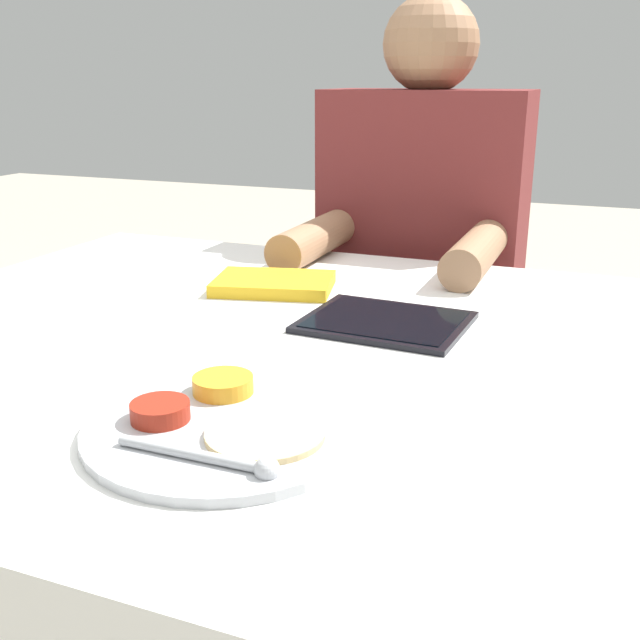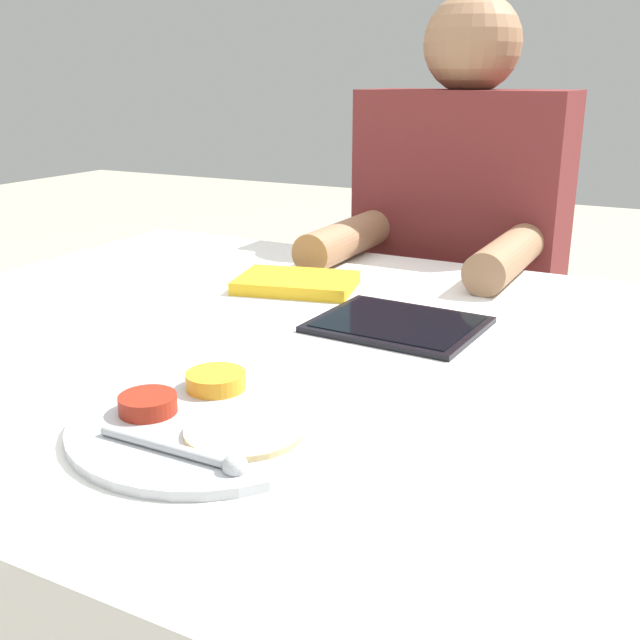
# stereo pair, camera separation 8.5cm
# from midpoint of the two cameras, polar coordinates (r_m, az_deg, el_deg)

# --- Properties ---
(dining_table) EXTENTS (1.09, 1.00, 0.74)m
(dining_table) POSITION_cam_midpoint_polar(r_m,az_deg,el_deg) (1.18, -3.00, -18.17)
(dining_table) COLOR silver
(dining_table) RESTS_ON ground_plane
(thali_tray) EXTENTS (0.27, 0.27, 0.03)m
(thali_tray) POSITION_cam_midpoint_polar(r_m,az_deg,el_deg) (0.73, -5.13, -7.61)
(thali_tray) COLOR #B7BABF
(thali_tray) RESTS_ON dining_table
(red_notebook) EXTENTS (0.21, 0.17, 0.02)m
(red_notebook) POSITION_cam_midpoint_polar(r_m,az_deg,el_deg) (1.20, 0.23, 2.76)
(red_notebook) COLOR silver
(red_notebook) RESTS_ON dining_table
(tablet_device) EXTENTS (0.23, 0.19, 0.01)m
(tablet_device) POSITION_cam_midpoint_polar(r_m,az_deg,el_deg) (1.02, 8.36, -0.36)
(tablet_device) COLOR black
(tablet_device) RESTS_ON dining_table
(person_diner) EXTENTS (0.40, 0.48, 1.22)m
(person_diner) POSITION_cam_midpoint_polar(r_m,az_deg,el_deg) (1.61, 11.74, -0.19)
(person_diner) COLOR black
(person_diner) RESTS_ON ground_plane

